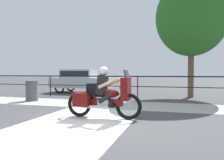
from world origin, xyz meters
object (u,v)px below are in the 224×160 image
at_px(motorcycle, 103,95).
at_px(tree_behind_sign, 191,18).
at_px(parked_car, 81,79).
at_px(trash_bin, 32,91).

distance_m(motorcycle, tree_behind_sign, 8.26).
xyz_separation_m(parked_car, tree_behind_sign, (7.08, -0.86, 3.52)).
relative_size(parked_car, tree_behind_sign, 0.64).
bearing_deg(parked_car, motorcycle, -58.76).
bearing_deg(motorcycle, parked_car, 123.45).
bearing_deg(motorcycle, tree_behind_sign, 71.52).
xyz_separation_m(trash_bin, tree_behind_sign, (7.50, 3.94, 3.94)).
distance_m(motorcycle, parked_car, 8.70).
bearing_deg(tree_behind_sign, motorcycle, -113.13).
distance_m(motorcycle, trash_bin, 5.41).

